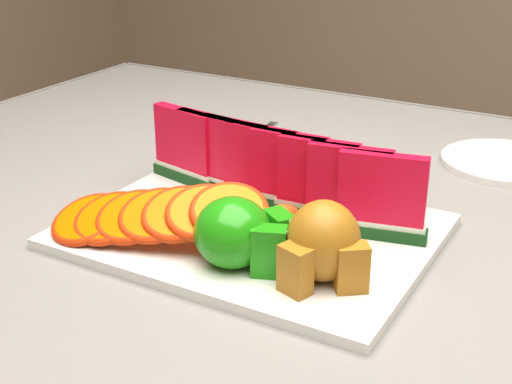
{
  "coord_description": "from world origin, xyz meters",
  "views": [
    {
      "loc": [
        0.28,
        -0.73,
        1.13
      ],
      "look_at": [
        -0.08,
        -0.09,
        0.81
      ],
      "focal_mm": 50.0,
      "sensor_mm": 36.0,
      "label": 1
    }
  ],
  "objects_px": {
    "platter": "(252,231)",
    "pear_cluster": "(323,244)",
    "fork": "(246,140)",
    "side_plate": "(505,162)",
    "apple_cluster": "(240,234)"
  },
  "relations": [
    {
      "from": "platter",
      "to": "pear_cluster",
      "type": "xyz_separation_m",
      "value": [
        0.12,
        -0.07,
        0.04
      ]
    },
    {
      "from": "platter",
      "to": "side_plate",
      "type": "relative_size",
      "value": 1.86
    },
    {
      "from": "pear_cluster",
      "to": "side_plate",
      "type": "distance_m",
      "value": 0.45
    },
    {
      "from": "platter",
      "to": "side_plate",
      "type": "distance_m",
      "value": 0.43
    },
    {
      "from": "side_plate",
      "to": "fork",
      "type": "height_order",
      "value": "side_plate"
    },
    {
      "from": "pear_cluster",
      "to": "side_plate",
      "type": "xyz_separation_m",
      "value": [
        0.09,
        0.44,
        -0.05
      ]
    },
    {
      "from": "apple_cluster",
      "to": "pear_cluster",
      "type": "xyz_separation_m",
      "value": [
        0.09,
        0.01,
        0.01
      ]
    },
    {
      "from": "platter",
      "to": "pear_cluster",
      "type": "bearing_deg",
      "value": -29.61
    },
    {
      "from": "pear_cluster",
      "to": "fork",
      "type": "relative_size",
      "value": 0.47
    },
    {
      "from": "pear_cluster",
      "to": "fork",
      "type": "bearing_deg",
      "value": 129.86
    },
    {
      "from": "side_plate",
      "to": "fork",
      "type": "xyz_separation_m",
      "value": [
        -0.38,
        -0.09,
        -0.0
      ]
    },
    {
      "from": "pear_cluster",
      "to": "side_plate",
      "type": "height_order",
      "value": "pear_cluster"
    },
    {
      "from": "pear_cluster",
      "to": "fork",
      "type": "height_order",
      "value": "pear_cluster"
    },
    {
      "from": "apple_cluster",
      "to": "pear_cluster",
      "type": "height_order",
      "value": "pear_cluster"
    },
    {
      "from": "apple_cluster",
      "to": "fork",
      "type": "xyz_separation_m",
      "value": [
        -0.2,
        0.36,
        -0.04
      ]
    }
  ]
}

